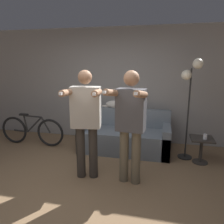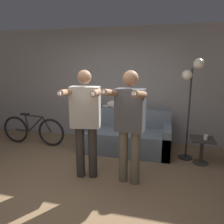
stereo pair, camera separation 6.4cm
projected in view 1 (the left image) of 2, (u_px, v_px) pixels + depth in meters
The scene contains 10 objects.
ground_plane at pixel (79, 197), 3.04m from camera, with size 16.00×16.00×0.00m, color #846647.
wall_back at pixel (116, 85), 5.08m from camera, with size 10.00×0.05×2.60m.
couch at pixel (125, 137), 4.60m from camera, with size 1.85×0.82×0.84m.
person_left at pixel (86, 118), 3.35m from camera, with size 0.59×0.73×1.72m.
person_right at pixel (130, 120), 3.19m from camera, with size 0.55×0.71×1.72m.
cat at pixel (115, 104), 4.81m from camera, with size 0.50×0.12×0.20m.
floor_lamp at pixel (191, 83), 3.97m from camera, with size 0.36×0.27×1.89m.
side_table at pixel (201, 145), 4.00m from camera, with size 0.40×0.40×0.48m.
cup at pixel (205, 137), 3.90m from camera, with size 0.07×0.07×0.10m.
bicycle at pixel (32, 131), 4.90m from camera, with size 1.53×0.07×0.71m.
Camera 1 is at (1.07, -2.52, 1.83)m, focal length 35.00 mm.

